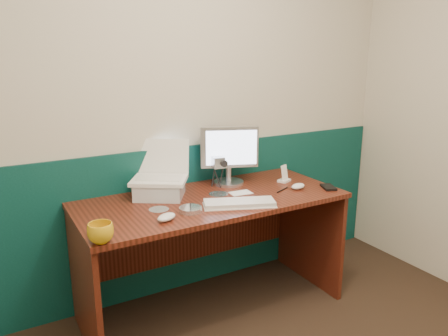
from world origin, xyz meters
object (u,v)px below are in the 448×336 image
keyboard (239,204)px  camcorder (217,172)px  mug (101,233)px  monitor (229,156)px  desk (212,255)px  laptop (158,160)px

keyboard → camcorder: (0.07, 0.38, 0.09)m
mug → camcorder: size_ratio=0.60×
monitor → desk: bearing=-117.2°
monitor → keyboard: (-0.16, -0.40, -0.18)m
laptop → keyboard: 0.54m
keyboard → mug: size_ratio=3.32×
keyboard → camcorder: size_ratio=2.00×
desk → laptop: laptop is taller
laptop → monitor: bearing=36.3°
mug → camcorder: camcorder is taller
monitor → camcorder: (-0.09, -0.02, -0.09)m
mug → desk: bearing=22.7°
camcorder → laptop: bearing=-166.6°
monitor → laptop: bearing=-154.1°
laptop → keyboard: (0.34, -0.37, -0.22)m
monitor → keyboard: size_ratio=0.93×
mug → keyboard: bearing=7.8°
desk → monitor: monitor is taller
desk → keyboard: size_ratio=3.99×
laptop → camcorder: bearing=34.8°
laptop → desk: bearing=0.3°
monitor → camcorder: monitor is taller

